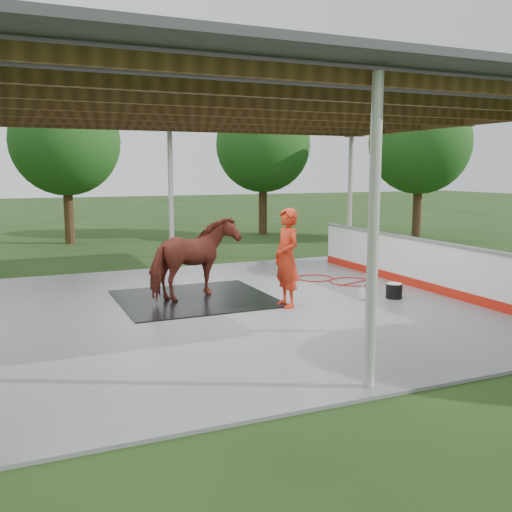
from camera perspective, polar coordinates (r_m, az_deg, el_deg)
name	(u,v)px	position (r m, az deg, el deg)	size (l,w,h in m)	color
ground	(234,308)	(11.54, -2.20, -5.24)	(100.00, 100.00, 0.00)	#1E3814
concrete_slab	(234,307)	(11.53, -2.20, -5.12)	(12.00, 10.00, 0.05)	slate
pavilion_structure	(233,106)	(11.26, -2.32, 14.74)	(12.60, 10.60, 4.05)	beige
dasher_board	(419,264)	(13.73, 15.98, -0.81)	(0.16, 8.00, 1.15)	red
tree_belt	(231,120)	(12.19, -2.53, 13.44)	(28.00, 28.00, 5.80)	#382314
rubber_mat	(195,298)	(12.18, -6.12, -4.24)	(3.15, 2.95, 0.02)	black
horse	(194,259)	(12.02, -6.19, -0.25)	(0.91, 2.00, 1.69)	maroon
handler	(287,258)	(11.31, 3.11, -0.19)	(0.72, 0.47, 1.97)	red
wash_bucket	(394,291)	(12.51, 13.64, -3.37)	(0.35, 0.35, 0.32)	black
soap_bottle_a	(362,293)	(12.18, 10.51, -3.62)	(0.12, 0.12, 0.32)	silver
soap_bottle_b	(401,287)	(13.32, 14.31, -2.99)	(0.08, 0.08, 0.18)	#338CD8
hose_coil	(337,280)	(14.24, 8.06, -2.40)	(1.89, 1.77, 0.02)	red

